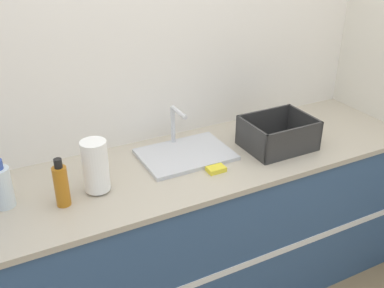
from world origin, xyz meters
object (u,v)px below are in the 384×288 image
object	(u,v)px
bottle_clear	(2,186)
paper_towel_roll	(96,166)
sink	(185,152)
dish_rack	(278,137)
bottle_amber	(61,185)

from	to	relation	value
bottle_clear	paper_towel_roll	bearing A→B (deg)	-9.76
sink	dish_rack	size ratio (longest dim) A/B	1.30
sink	paper_towel_roll	world-z (taller)	paper_towel_roll
sink	bottle_clear	distance (m)	0.90
sink	paper_towel_roll	distance (m)	0.53
paper_towel_roll	bottle_amber	bearing A→B (deg)	-166.53
dish_rack	bottle_clear	xyz separation A→B (m)	(-1.39, 0.09, 0.04)
sink	dish_rack	world-z (taller)	sink
paper_towel_roll	dish_rack	world-z (taller)	paper_towel_roll
paper_towel_roll	sink	bearing A→B (deg)	12.99
sink	bottle_clear	size ratio (longest dim) A/B	2.07
paper_towel_roll	bottle_amber	xyz separation A→B (m)	(-0.16, -0.04, -0.03)
paper_towel_roll	bottle_amber	size ratio (longest dim) A/B	1.11
paper_towel_roll	dish_rack	xyz separation A→B (m)	(1.00, -0.02, -0.07)
bottle_amber	paper_towel_roll	bearing A→B (deg)	13.47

